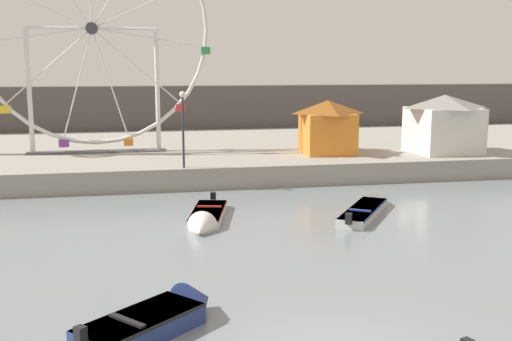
% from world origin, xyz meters
% --- Properties ---
extents(quay_promenade, '(110.00, 18.47, 1.16)m').
position_xyz_m(quay_promenade, '(0.00, 28.36, 0.58)').
color(quay_promenade, gray).
rests_on(quay_promenade, ground_plane).
extents(distant_town_skyline, '(140.00, 3.00, 4.40)m').
position_xyz_m(distant_town_skyline, '(0.00, 51.82, 2.20)').
color(distant_town_skyline, '#564C47').
rests_on(distant_town_skyline, ground_plane).
extents(motorboat_navy_blue, '(3.84, 3.58, 1.27)m').
position_xyz_m(motorboat_navy_blue, '(-3.68, 2.70, 0.29)').
color(motorboat_navy_blue, navy).
rests_on(motorboat_navy_blue, ground_plane).
extents(motorboat_pale_grey, '(4.27, 5.56, 1.04)m').
position_xyz_m(motorboat_pale_grey, '(5.89, 13.26, 0.21)').
color(motorboat_pale_grey, silver).
rests_on(motorboat_pale_grey, ground_plane).
extents(motorboat_white_red_stripe, '(2.34, 5.23, 1.19)m').
position_xyz_m(motorboat_white_red_stripe, '(-1.50, 12.42, 0.19)').
color(motorboat_white_red_stripe, silver).
rests_on(motorboat_white_red_stripe, ground_plane).
extents(ferris_wheel_white_frame, '(14.04, 1.20, 14.34)m').
position_xyz_m(ferris_wheel_white_frame, '(-6.53, 26.47, 8.36)').
color(ferris_wheel_white_frame, silver).
rests_on(ferris_wheel_white_frame, quay_promenade).
extents(carnival_booth_orange_canopy, '(3.35, 3.57, 3.20)m').
position_xyz_m(carnival_booth_orange_canopy, '(7.15, 23.28, 2.83)').
color(carnival_booth_orange_canopy, orange).
rests_on(carnival_booth_orange_canopy, quay_promenade).
extents(carnival_booth_white_ticket, '(4.27, 4.06, 3.50)m').
position_xyz_m(carnival_booth_white_ticket, '(14.18, 22.26, 2.98)').
color(carnival_booth_white_ticket, silver).
rests_on(carnival_booth_white_ticket, quay_promenade).
extents(promenade_lamp_near, '(0.32, 0.32, 3.95)m').
position_xyz_m(promenade_lamp_near, '(-1.78, 19.60, 3.74)').
color(promenade_lamp_near, '#2D2D33').
rests_on(promenade_lamp_near, quay_promenade).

